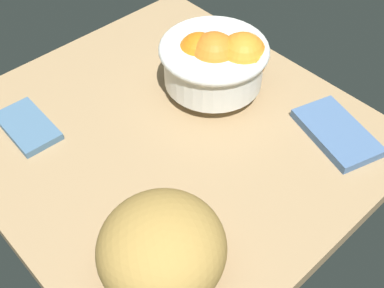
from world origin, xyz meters
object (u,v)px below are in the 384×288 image
object	(u,v)px
bread_loaf	(162,248)
napkin_spare	(27,126)
fruit_bowl	(216,60)
napkin_folded	(337,132)

from	to	relation	value
bread_loaf	napkin_spare	size ratio (longest dim) A/B	1.37
fruit_bowl	napkin_folded	world-z (taller)	fruit_bowl
bread_loaf	fruit_bowl	bearing A→B (deg)	-55.10
napkin_folded	napkin_spare	bearing A→B (deg)	45.40
fruit_bowl	bread_loaf	distance (cm)	37.48
napkin_folded	napkin_spare	size ratio (longest dim) A/B	1.21
napkin_folded	napkin_spare	world-z (taller)	napkin_folded
bread_loaf	napkin_folded	bearing A→B (deg)	-91.22
bread_loaf	napkin_folded	xyz separation A→B (cm)	(-0.80, -37.30, -4.95)
napkin_folded	napkin_spare	xyz separation A→B (cm)	(36.52, 37.03, -0.15)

